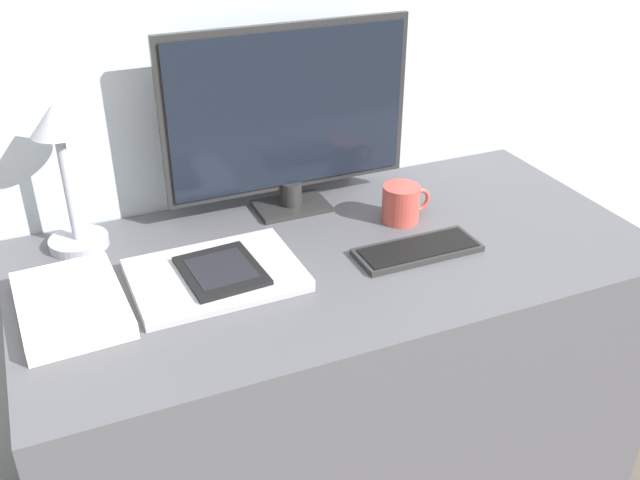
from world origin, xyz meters
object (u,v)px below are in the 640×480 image
at_px(keyboard, 418,250).
at_px(coffee_mug, 402,203).
at_px(notebook, 71,304).
at_px(desk_lamp, 64,162).
at_px(laptop, 216,275).
at_px(ereader, 221,270).
at_px(monitor, 289,117).

bearing_deg(keyboard, coffee_mug, 74.70).
height_order(notebook, coffee_mug, coffee_mug).
height_order(desk_lamp, notebook, desk_lamp).
bearing_deg(keyboard, laptop, 171.53).
bearing_deg(desk_lamp, notebook, -99.85).
distance_m(laptop, ereader, 0.02).
xyz_separation_m(desk_lamp, notebook, (-0.04, -0.24, -0.18)).
relative_size(ereader, notebook, 0.64).
bearing_deg(monitor, notebook, -155.89).
bearing_deg(laptop, monitor, 43.42).
height_order(keyboard, ereader, ereader).
distance_m(keyboard, ereader, 0.41).
bearing_deg(laptop, desk_lamp, 132.84).
xyz_separation_m(monitor, ereader, (-0.24, -0.25, -0.19)).
bearing_deg(laptop, coffee_mug, 9.97).
bearing_deg(laptop, ereader, -61.28).
relative_size(desk_lamp, coffee_mug, 2.69).
relative_size(ereader, coffee_mug, 1.54).
height_order(ereader, desk_lamp, desk_lamp).
relative_size(monitor, notebook, 2.02).
bearing_deg(notebook, desk_lamp, 80.15).
height_order(monitor, laptop, monitor).
relative_size(laptop, desk_lamp, 1.04).
distance_m(keyboard, notebook, 0.68).
bearing_deg(coffee_mug, keyboard, -105.30).
bearing_deg(notebook, coffee_mug, 6.05).
height_order(keyboard, desk_lamp, desk_lamp).
height_order(monitor, keyboard, monitor).
relative_size(ereader, desk_lamp, 0.57).
distance_m(desk_lamp, notebook, 0.30).
bearing_deg(monitor, coffee_mug, -37.03).
xyz_separation_m(monitor, desk_lamp, (-0.47, 0.01, -0.03)).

